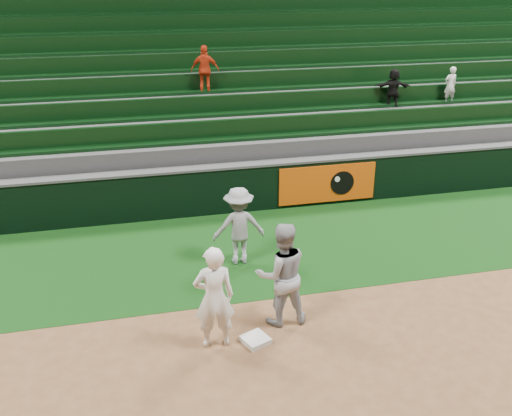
{
  "coord_description": "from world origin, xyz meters",
  "views": [
    {
      "loc": [
        -1.97,
        -8.04,
        5.88
      ],
      "look_at": [
        0.46,
        2.3,
        1.3
      ],
      "focal_mm": 40.0,
      "sensor_mm": 36.0,
      "label": 1
    }
  ],
  "objects_px": {
    "first_base": "(255,340)",
    "baserunner": "(282,274)",
    "base_coach": "(239,226)",
    "first_baseman": "(214,298)"
  },
  "relations": [
    {
      "from": "base_coach",
      "to": "first_base",
      "type": "bearing_deg",
      "value": 84.56
    },
    {
      "from": "first_base",
      "to": "baserunner",
      "type": "bearing_deg",
      "value": 41.04
    },
    {
      "from": "baserunner",
      "to": "base_coach",
      "type": "xyz_separation_m",
      "value": [
        -0.28,
        2.3,
        -0.1
      ]
    },
    {
      "from": "baserunner",
      "to": "base_coach",
      "type": "relative_size",
      "value": 1.13
    },
    {
      "from": "baserunner",
      "to": "base_coach",
      "type": "bearing_deg",
      "value": -83.5
    },
    {
      "from": "baserunner",
      "to": "base_coach",
      "type": "distance_m",
      "value": 2.32
    },
    {
      "from": "first_base",
      "to": "first_baseman",
      "type": "height_order",
      "value": "first_baseman"
    },
    {
      "from": "first_baseman",
      "to": "baserunner",
      "type": "height_order",
      "value": "baserunner"
    },
    {
      "from": "first_baseman",
      "to": "baserunner",
      "type": "relative_size",
      "value": 0.96
    },
    {
      "from": "first_baseman",
      "to": "base_coach",
      "type": "relative_size",
      "value": 1.08
    }
  ]
}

